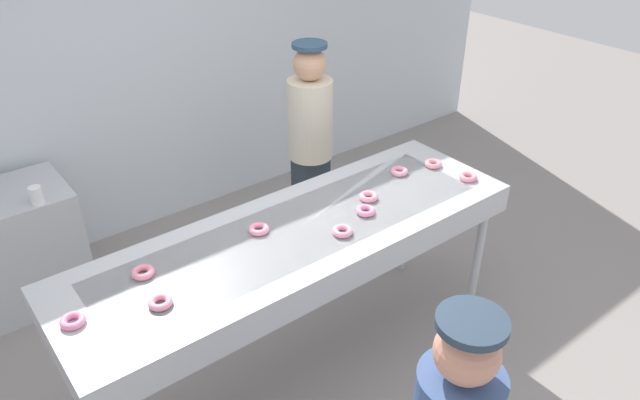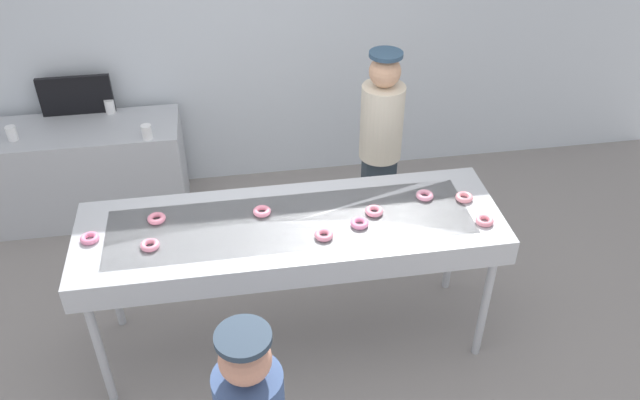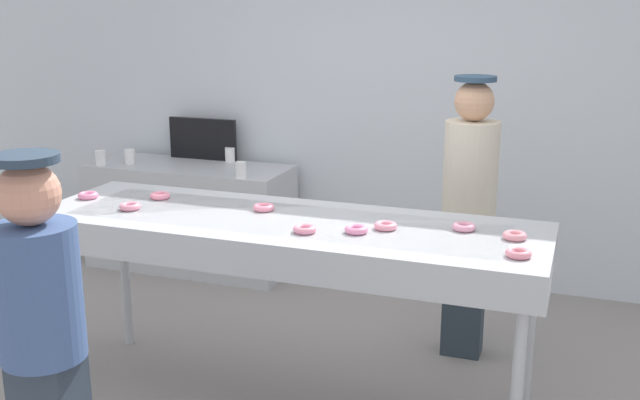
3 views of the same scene
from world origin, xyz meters
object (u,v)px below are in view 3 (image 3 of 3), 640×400
object	(u,v)px
menu_display	(203,139)
strawberry_donut_2	(160,196)
strawberry_donut_5	(386,226)
strawberry_donut_9	(305,229)
strawberry_donut_8	(518,253)
worker_baker	(469,202)
paper_cup_1	(230,155)
strawberry_donut_0	(264,207)
strawberry_donut_1	(464,227)
strawberry_donut_3	(88,195)
strawberry_donut_4	(515,236)
paper_cup_2	(130,157)
customer_waiting	(45,351)
paper_cup_3	(241,170)
prep_counter	(190,216)
strawberry_donut_7	(130,206)
strawberry_donut_6	(356,229)
paper_cup_0	(101,158)
fryer_conveyor	(285,236)

from	to	relation	value
menu_display	strawberry_donut_2	bearing A→B (deg)	-68.29
strawberry_donut_5	strawberry_donut_9	xyz separation A→B (m)	(-0.36, -0.19, 0.00)
strawberry_donut_5	strawberry_donut_8	distance (m)	0.69
worker_baker	paper_cup_1	size ratio (longest dim) A/B	14.35
strawberry_donut_0	paper_cup_1	distance (m)	2.23
worker_baker	strawberry_donut_1	bearing A→B (deg)	87.68
strawberry_donut_3	strawberry_donut_4	xyz separation A→B (m)	(2.38, 0.05, 0.00)
strawberry_donut_2	paper_cup_2	size ratio (longest dim) A/B	0.95
strawberry_donut_1	strawberry_donut_8	size ratio (longest dim) A/B	1.00
strawberry_donut_2	customer_waiting	world-z (taller)	customer_waiting
strawberry_donut_4	strawberry_donut_2	bearing A→B (deg)	177.43
menu_display	strawberry_donut_5	bearing A→B (deg)	-43.84
customer_waiting	paper_cup_3	world-z (taller)	customer_waiting
prep_counter	menu_display	size ratio (longest dim) A/B	2.76
strawberry_donut_3	strawberry_donut_7	world-z (taller)	same
paper_cup_3	strawberry_donut_5	bearing A→B (deg)	-44.89
strawberry_donut_1	strawberry_donut_6	world-z (taller)	same
strawberry_donut_1	paper_cup_0	xyz separation A→B (m)	(-3.15, 1.42, -0.15)
strawberry_donut_3	paper_cup_2	distance (m)	1.87
strawberry_donut_0	worker_baker	distance (m)	1.28
prep_counter	menu_display	distance (m)	0.66
strawberry_donut_9	worker_baker	bearing A→B (deg)	60.90
paper_cup_3	paper_cup_2	bearing A→B (deg)	172.12
customer_waiting	strawberry_donut_8	bearing A→B (deg)	42.68
paper_cup_3	menu_display	distance (m)	0.80
fryer_conveyor	customer_waiting	xyz separation A→B (m)	(-0.35, -1.44, -0.05)
strawberry_donut_6	strawberry_donut_8	world-z (taller)	same
strawberry_donut_5	prep_counter	distance (m)	2.84
fryer_conveyor	paper_cup_1	size ratio (longest dim) A/B	22.23
strawberry_donut_0	fryer_conveyor	bearing A→B (deg)	-34.64
strawberry_donut_5	paper_cup_2	distance (m)	3.09
strawberry_donut_0	paper_cup_0	size ratio (longest dim) A/B	0.95
strawberry_donut_1	customer_waiting	bearing A→B (deg)	-128.89
strawberry_donut_1	strawberry_donut_5	world-z (taller)	same
worker_baker	paper_cup_1	distance (m)	2.39
fryer_conveyor	strawberry_donut_4	xyz separation A→B (m)	(1.15, 0.06, 0.11)
paper_cup_1	worker_baker	bearing A→B (deg)	-26.90
strawberry_donut_4	prep_counter	xyz separation A→B (m)	(-2.74, 1.72, -0.64)
strawberry_donut_6	paper_cup_1	xyz separation A→B (m)	(-1.74, 2.12, -0.15)
strawberry_donut_2	worker_baker	distance (m)	1.82
prep_counter	strawberry_donut_5	bearing A→B (deg)	-39.86
strawberry_donut_3	strawberry_donut_5	xyz separation A→B (m)	(1.76, -0.01, 0.00)
paper_cup_1	paper_cup_2	world-z (taller)	same
strawberry_donut_6	strawberry_donut_1	bearing A→B (deg)	24.62
fryer_conveyor	strawberry_donut_8	xyz separation A→B (m)	(1.20, -0.20, 0.11)
strawberry_donut_0	strawberry_donut_1	xyz separation A→B (m)	(1.07, 0.00, 0.00)
strawberry_donut_9	menu_display	distance (m)	2.84
strawberry_donut_0	strawberry_donut_2	bearing A→B (deg)	177.41
strawberry_donut_0	strawberry_donut_9	xyz separation A→B (m)	(0.35, -0.30, 0.00)
strawberry_donut_2	strawberry_donut_5	size ratio (longest dim) A/B	1.00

